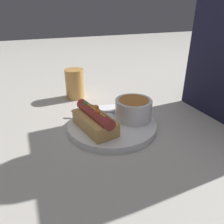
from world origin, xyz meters
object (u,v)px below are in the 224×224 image
Objects in this scene: hot_dog at (95,120)px; spoon at (112,111)px; drinking_glass at (75,84)px; soup_bowl at (133,108)px.

hot_dog reaches higher than spoon.
drinking_glass reaches higher than spoon.
spoon is (-0.07, 0.08, -0.02)m from hot_dog.
hot_dog is 0.97× the size of spoon.
drinking_glass is (-0.27, -0.11, 0.00)m from soup_bowl.
hot_dog is 0.11m from spoon.
drinking_glass is (-0.21, -0.06, 0.03)m from spoon.
spoon is at bearing 16.25° from drinking_glass.
spoon is 1.49× the size of drinking_glass.
hot_dog reaches higher than soup_bowl.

